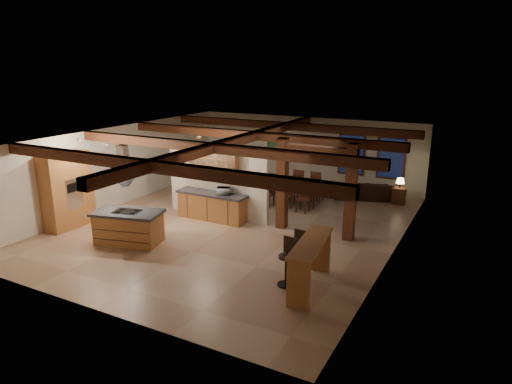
% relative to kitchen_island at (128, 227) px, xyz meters
% --- Properties ---
extents(ground, '(12.00, 12.00, 0.00)m').
position_rel_kitchen_island_xyz_m(ground, '(2.02, 2.76, -0.49)').
color(ground, tan).
rests_on(ground, ground).
extents(room_walls, '(12.00, 12.00, 12.00)m').
position_rel_kitchen_island_xyz_m(room_walls, '(2.02, 2.76, 1.29)').
color(room_walls, silver).
rests_on(room_walls, ground).
extents(ceiling_beams, '(10.00, 12.00, 0.28)m').
position_rel_kitchen_island_xyz_m(ceiling_beams, '(2.02, 2.76, 2.27)').
color(ceiling_beams, '#3C180F').
rests_on(ceiling_beams, room_walls).
extents(timber_posts, '(2.50, 0.30, 2.90)m').
position_rel_kitchen_island_xyz_m(timber_posts, '(4.52, 3.26, 1.27)').
color(timber_posts, '#3C180F').
rests_on(timber_posts, ground).
extents(partition_wall, '(3.80, 0.18, 2.20)m').
position_rel_kitchen_island_xyz_m(partition_wall, '(1.02, 3.26, 0.61)').
color(partition_wall, silver).
rests_on(partition_wall, ground).
extents(pantry_cabinet, '(0.67, 1.60, 2.40)m').
position_rel_kitchen_island_xyz_m(pantry_cabinet, '(-2.65, 0.16, 0.71)').
color(pantry_cabinet, '#9C5532').
rests_on(pantry_cabinet, ground).
extents(back_counter, '(2.50, 0.66, 0.94)m').
position_rel_kitchen_island_xyz_m(back_counter, '(1.02, 2.87, -0.01)').
color(back_counter, '#9C5532').
rests_on(back_counter, ground).
extents(upper_display_cabinet, '(1.80, 0.36, 0.95)m').
position_rel_kitchen_island_xyz_m(upper_display_cabinet, '(1.02, 3.07, 1.36)').
color(upper_display_cabinet, '#9C5532').
rests_on(upper_display_cabinet, partition_wall).
extents(range_hood, '(1.10, 1.10, 1.40)m').
position_rel_kitchen_island_xyz_m(range_hood, '(0.00, 0.00, 1.29)').
color(range_hood, silver).
rests_on(range_hood, room_walls).
extents(back_windows, '(2.70, 0.07, 1.70)m').
position_rel_kitchen_island_xyz_m(back_windows, '(4.82, 8.70, 1.01)').
color(back_windows, '#3C180F').
rests_on(back_windows, room_walls).
extents(framed_art, '(0.65, 0.05, 0.85)m').
position_rel_kitchen_island_xyz_m(framed_art, '(0.52, 8.70, 1.21)').
color(framed_art, '#3C180F').
rests_on(framed_art, room_walls).
extents(recessed_cans, '(3.16, 2.46, 0.03)m').
position_rel_kitchen_island_xyz_m(recessed_cans, '(-0.51, 0.83, 2.38)').
color(recessed_cans, silver).
rests_on(recessed_cans, room_walls).
extents(kitchen_island, '(2.16, 1.49, 0.97)m').
position_rel_kitchen_island_xyz_m(kitchen_island, '(0.00, 0.00, 0.00)').
color(kitchen_island, '#9C5532').
rests_on(kitchen_island, ground).
extents(dining_table, '(2.06, 1.41, 0.66)m').
position_rel_kitchen_island_xyz_m(dining_table, '(2.71, 5.77, -0.16)').
color(dining_table, '#411A10').
rests_on(dining_table, ground).
extents(sofa, '(2.48, 1.59, 0.67)m').
position_rel_kitchen_island_xyz_m(sofa, '(4.91, 7.71, -0.15)').
color(sofa, black).
rests_on(sofa, ground).
extents(microwave, '(0.51, 0.43, 0.24)m').
position_rel_kitchen_island_xyz_m(microwave, '(1.49, 2.87, 0.57)').
color(microwave, silver).
rests_on(microwave, back_counter).
extents(bar_counter, '(0.82, 2.27, 1.17)m').
position_rel_kitchen_island_xyz_m(bar_counter, '(5.72, -0.15, 0.30)').
color(bar_counter, '#9C5532').
rests_on(bar_counter, ground).
extents(side_table, '(0.53, 0.53, 0.61)m').
position_rel_kitchen_island_xyz_m(side_table, '(6.21, 7.71, -0.18)').
color(side_table, '#3C180F').
rests_on(side_table, ground).
extents(table_lamp, '(0.31, 0.31, 0.37)m').
position_rel_kitchen_island_xyz_m(table_lamp, '(6.21, 7.71, 0.38)').
color(table_lamp, black).
rests_on(table_lamp, side_table).
extents(bar_stool_a, '(0.41, 0.41, 1.17)m').
position_rel_kitchen_island_xyz_m(bar_stool_a, '(5.18, -0.26, 0.10)').
color(bar_stool_a, black).
rests_on(bar_stool_a, ground).
extents(bar_stool_b, '(0.40, 0.40, 1.14)m').
position_rel_kitchen_island_xyz_m(bar_stool_b, '(5.19, 0.38, 0.09)').
color(bar_stool_b, black).
rests_on(bar_stool_b, ground).
extents(dining_chairs, '(1.85, 1.85, 1.20)m').
position_rel_kitchen_island_xyz_m(dining_chairs, '(2.71, 5.77, 0.12)').
color(dining_chairs, '#3C180F').
rests_on(dining_chairs, ground).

